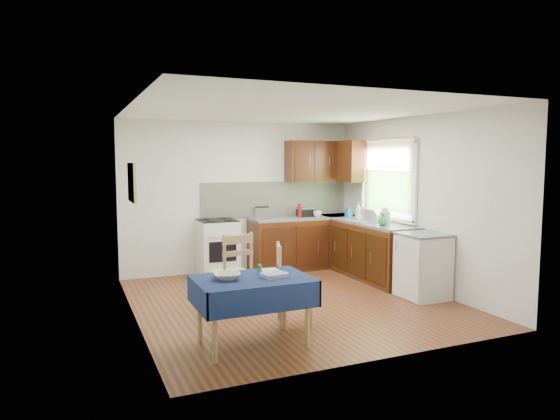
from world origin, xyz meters
name	(u,v)px	position (x,y,z in m)	size (l,w,h in m)	color
floor	(292,301)	(0.00, 0.00, 0.00)	(4.20, 4.20, 0.00)	#4E2914
ceiling	(292,110)	(0.00, 0.00, 2.50)	(4.00, 4.20, 0.02)	white
wall_back	(241,197)	(0.00, 2.10, 1.25)	(4.00, 0.02, 2.50)	silver
wall_front	(386,227)	(0.00, -2.10, 1.25)	(4.00, 0.02, 2.50)	silver
wall_left	(133,214)	(-2.00, 0.00, 1.25)	(0.02, 4.20, 2.50)	silver
wall_right	(417,203)	(2.00, 0.00, 1.25)	(0.02, 4.20, 2.50)	silver
base_cabinets	(335,247)	(1.36, 1.26, 0.43)	(1.90, 2.30, 0.86)	black
worktop_back	(304,218)	(1.05, 1.80, 0.88)	(1.90, 0.60, 0.04)	slate
worktop_right	(374,224)	(1.70, 0.65, 0.88)	(0.60, 1.70, 0.04)	slate
worktop_corner	(337,216)	(1.70, 1.80, 0.88)	(0.60, 0.60, 0.04)	slate
splashback	(276,199)	(0.65, 2.08, 1.20)	(2.70, 0.02, 0.60)	beige
upper_cabinets	(329,161)	(1.52, 1.80, 1.85)	(1.20, 0.85, 0.70)	black
stove	(218,248)	(-0.50, 1.80, 0.46)	(0.60, 0.61, 0.92)	silver
window	(387,174)	(1.97, 0.70, 1.65)	(0.04, 1.48, 1.26)	#335723
fridge	(423,266)	(1.70, -0.55, 0.44)	(0.58, 0.60, 0.89)	silver
corkboard	(132,182)	(-1.97, 0.30, 1.60)	(0.04, 0.62, 0.47)	tan
dining_table	(253,288)	(-1.01, -1.28, 0.59)	(1.15, 0.78, 0.69)	#0E183A
chair_far	(233,270)	(-0.86, -0.14, 0.53)	(0.51, 0.51, 1.00)	tan
chair_near	(290,283)	(-0.42, -0.88, 0.50)	(0.53, 0.53, 0.94)	tan
toaster	(262,213)	(0.23, 1.70, 1.00)	(0.28, 0.17, 0.22)	#AFAFB3
sandwich_press	(306,212)	(1.08, 1.81, 0.98)	(0.27, 0.23, 0.16)	black
sauce_bottle	(300,211)	(0.89, 1.64, 1.02)	(0.05, 0.05, 0.24)	#B10E10
yellow_packet	(309,211)	(1.17, 1.86, 0.98)	(0.12, 0.08, 0.15)	gold
dish_rack	(368,220)	(1.65, 0.71, 0.92)	(0.45, 0.34, 0.21)	gray
kettle	(385,217)	(1.66, 0.30, 1.02)	(0.16, 0.16, 0.27)	silver
cup	(317,214)	(1.22, 1.64, 0.95)	(0.14, 0.14, 0.11)	silver
soap_bottle_a	(358,211)	(1.67, 1.05, 1.04)	(0.11, 0.11, 0.28)	silver
soap_bottle_b	(348,211)	(1.69, 1.40, 1.00)	(0.09, 0.10, 0.21)	#1D58AA
soap_bottle_c	(383,219)	(1.59, 0.25, 0.99)	(0.15, 0.15, 0.19)	green
plate_bowl	(227,276)	(-1.26, -1.24, 0.73)	(0.26, 0.26, 0.06)	beige
book	(263,272)	(-0.84, -1.12, 0.70)	(0.18, 0.25, 0.02)	white
spice_jar	(260,269)	(-0.87, -1.12, 0.74)	(0.04, 0.04, 0.09)	#23802D
tea_towel	(274,275)	(-0.80, -1.34, 0.72)	(0.25, 0.19, 0.04)	#292A97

